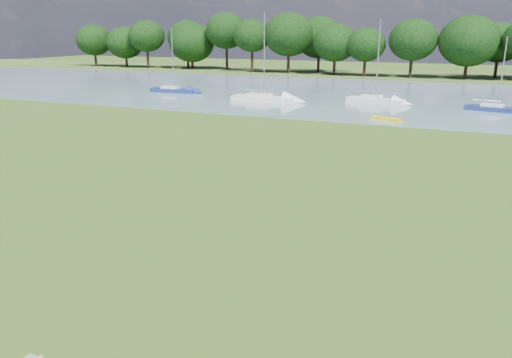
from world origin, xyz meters
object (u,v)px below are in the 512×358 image
at_px(sailboat_3, 174,89).
at_px(kayak, 386,119).
at_px(sailboat_6, 497,107).
at_px(sailboat_0, 263,97).
at_px(sailboat_4, 375,98).

bearing_deg(sailboat_3, kayak, -23.39).
height_order(sailboat_3, sailboat_6, sailboat_3).
bearing_deg(sailboat_3, sailboat_6, -4.56).
bearing_deg(sailboat_0, sailboat_6, 6.84).
relative_size(sailboat_3, sailboat_4, 0.91).
bearing_deg(sailboat_0, kayak, -25.01).
xyz_separation_m(sailboat_3, sailboat_6, (37.26, -0.85, -0.05)).
bearing_deg(sailboat_4, sailboat_6, 6.32).
distance_m(sailboat_4, sailboat_6, 12.00).
bearing_deg(kayak, sailboat_4, 126.07).
bearing_deg(sailboat_4, sailboat_3, -168.39).
relative_size(kayak, sailboat_6, 0.40).
xyz_separation_m(sailboat_0, sailboat_4, (11.71, 3.16, 0.03)).
relative_size(sailboat_0, sailboat_6, 1.35).
bearing_deg(sailboat_0, sailboat_3, 169.32).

